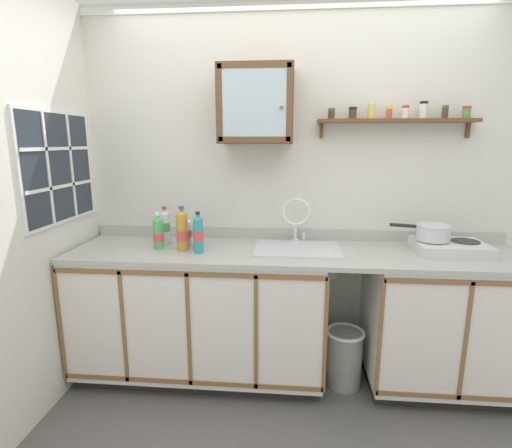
% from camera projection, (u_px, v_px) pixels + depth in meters
% --- Properties ---
extents(floor, '(5.99, 5.99, 0.00)m').
position_uv_depth(floor, '(292.00, 408.00, 2.39)').
color(floor, '#565451').
rests_on(floor, ground).
extents(back_wall, '(3.59, 0.07, 2.54)m').
position_uv_depth(back_wall, '(295.00, 190.00, 2.78)').
color(back_wall, silver).
rests_on(back_wall, ground).
extents(side_wall_left, '(0.05, 3.45, 2.54)m').
position_uv_depth(side_wall_left, '(3.00, 211.00, 1.99)').
color(side_wall_left, silver).
rests_on(side_wall_left, ground).
extents(lower_cabinet_run, '(1.69, 0.64, 0.89)m').
position_uv_depth(lower_cabinet_run, '(201.00, 313.00, 2.68)').
color(lower_cabinet_run, black).
rests_on(lower_cabinet_run, ground).
extents(lower_cabinet_run_right, '(0.99, 0.64, 0.89)m').
position_uv_depth(lower_cabinet_run_right, '(443.00, 323.00, 2.54)').
color(lower_cabinet_run_right, black).
rests_on(lower_cabinet_run_right, ground).
extents(countertop, '(2.95, 0.66, 0.03)m').
position_uv_depth(countertop, '(295.00, 253.00, 2.52)').
color(countertop, '#B2B2AD').
rests_on(countertop, lower_cabinet_run).
extents(backsplash, '(2.95, 0.02, 0.08)m').
position_uv_depth(backsplash, '(294.00, 234.00, 2.81)').
color(backsplash, '#B2B2AD').
rests_on(backsplash, countertop).
extents(sink, '(0.56, 0.44, 0.46)m').
position_uv_depth(sink, '(297.00, 252.00, 2.56)').
color(sink, silver).
rests_on(sink, countertop).
extents(hot_plate_stove, '(0.43, 0.33, 0.08)m').
position_uv_depth(hot_plate_stove, '(450.00, 247.00, 2.46)').
color(hot_plate_stove, silver).
rests_on(hot_plate_stove, countertop).
extents(saucepan, '(0.37, 0.21, 0.10)m').
position_uv_depth(saucepan, '(432.00, 232.00, 2.48)').
color(saucepan, silver).
rests_on(saucepan, hot_plate_stove).
extents(bottle_juice_amber_0, '(0.08, 0.08, 0.30)m').
position_uv_depth(bottle_juice_amber_0, '(182.00, 231.00, 2.50)').
color(bottle_juice_amber_0, gold).
rests_on(bottle_juice_amber_0, countertop).
extents(bottle_opaque_white_1, '(0.08, 0.08, 0.22)m').
position_uv_depth(bottle_opaque_white_1, '(186.00, 232.00, 2.62)').
color(bottle_opaque_white_1, white).
rests_on(bottle_opaque_white_1, countertop).
extents(bottle_soda_green_2, '(0.07, 0.07, 0.25)m').
position_uv_depth(bottle_soda_green_2, '(158.00, 233.00, 2.55)').
color(bottle_soda_green_2, '#4CB266').
rests_on(bottle_soda_green_2, countertop).
extents(bottle_detergent_teal_3, '(0.06, 0.06, 0.27)m').
position_uv_depth(bottle_detergent_teal_3, '(198.00, 234.00, 2.45)').
color(bottle_detergent_teal_3, teal).
rests_on(bottle_detergent_teal_3, countertop).
extents(bottle_water_blue_4, '(0.07, 0.07, 0.21)m').
position_uv_depth(bottle_water_blue_4, '(198.00, 234.00, 2.57)').
color(bottle_water_blue_4, '#8CB7E0').
rests_on(bottle_water_blue_4, countertop).
extents(bottle_water_clear_5, '(0.07, 0.07, 0.26)m').
position_uv_depth(bottle_water_clear_5, '(165.00, 226.00, 2.67)').
color(bottle_water_clear_5, silver).
rests_on(bottle_water_clear_5, countertop).
extents(wall_cabinet, '(0.49, 0.31, 0.50)m').
position_uv_depth(wall_cabinet, '(256.00, 105.00, 2.52)').
color(wall_cabinet, brown).
extents(spice_shelf, '(1.03, 0.14, 0.23)m').
position_uv_depth(spice_shelf, '(397.00, 118.00, 2.53)').
color(spice_shelf, brown).
extents(window, '(0.03, 0.75, 0.70)m').
position_uv_depth(window, '(58.00, 168.00, 2.40)').
color(window, '#262D38').
extents(trash_bin, '(0.26, 0.26, 0.40)m').
position_uv_depth(trash_bin, '(344.00, 357.00, 2.58)').
color(trash_bin, gray).
rests_on(trash_bin, ground).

